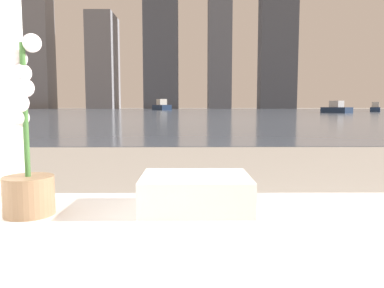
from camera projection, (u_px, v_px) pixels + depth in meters
The scene contains 7 objects.
potted_orchid at pixel (27, 164), 0.84m from camera, with size 0.11×0.11×0.40m.
towel_stack at pixel (196, 192), 0.90m from camera, with size 0.26×0.20×0.08m.
harbor_water at pixel (189, 111), 61.73m from camera, with size 180.00×110.00×0.01m.
harbor_boat_0 at pixel (336, 109), 42.48m from camera, with size 2.66×3.85×1.37m.
harbor_boat_1 at pixel (375, 108), 51.45m from camera, with size 2.73×3.73×1.34m.
harbor_boat_2 at pixel (162, 106), 73.47m from camera, with size 4.19×6.02×2.15m.
skyline_tower_1 at pixel (103, 62), 115.76m from camera, with size 7.82×13.87×28.60m.
Camera 1 is at (-0.12, 0.03, 0.77)m, focal length 35.00 mm.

